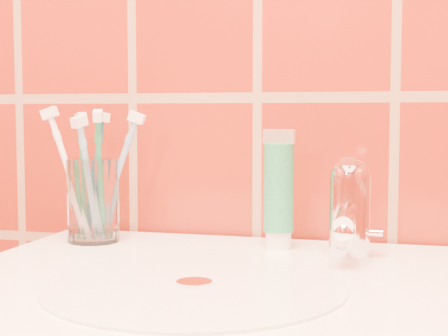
# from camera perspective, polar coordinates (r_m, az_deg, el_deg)

# --- Properties ---
(glass_tumbler) EXTENTS (0.07, 0.07, 0.11)m
(glass_tumbler) POSITION_cam_1_polar(r_m,az_deg,el_deg) (0.93, -10.80, -2.65)
(glass_tumbler) COLOR white
(glass_tumbler) RESTS_ON pedestal_sink
(toothpaste_tube) EXTENTS (0.04, 0.04, 0.15)m
(toothpaste_tube) POSITION_cam_1_polar(r_m,az_deg,el_deg) (0.86, 4.56, -2.08)
(toothpaste_tube) COLOR white
(toothpaste_tube) RESTS_ON pedestal_sink
(faucet) EXTENTS (0.05, 0.11, 0.12)m
(faucet) POSITION_cam_1_polar(r_m,az_deg,el_deg) (0.82, 10.37, -2.96)
(faucet) COLOR white
(faucet) RESTS_ON pedestal_sink
(toothbrush_0) EXTENTS (0.10, 0.09, 0.18)m
(toothbrush_0) POSITION_cam_1_polar(r_m,az_deg,el_deg) (0.92, -8.95, -0.78)
(toothbrush_0) COLOR #729FCA
(toothbrush_0) RESTS_ON glass_tumbler
(toothbrush_1) EXTENTS (0.06, 0.08, 0.18)m
(toothbrush_1) POSITION_cam_1_polar(r_m,az_deg,el_deg) (0.94, -10.63, -0.69)
(toothbrush_1) COLOR navy
(toothbrush_1) RESTS_ON glass_tumbler
(toothbrush_2) EXTENTS (0.07, 0.08, 0.18)m
(toothbrush_2) POSITION_cam_1_polar(r_m,az_deg,el_deg) (0.93, -11.57, -0.78)
(toothbrush_2) COLOR #1F7644
(toothbrush_2) RESTS_ON glass_tumbler
(toothbrush_3) EXTENTS (0.07, 0.10, 0.19)m
(toothbrush_3) POSITION_cam_1_polar(r_m,az_deg,el_deg) (0.90, -10.32, -0.82)
(toothbrush_3) COLOR #217E4A
(toothbrush_3) RESTS_ON glass_tumbler
(toothbrush_4) EXTENTS (0.09, 0.08, 0.18)m
(toothbrush_4) POSITION_cam_1_polar(r_m,az_deg,el_deg) (0.92, -12.66, -0.63)
(toothbrush_4) COLOR white
(toothbrush_4) RESTS_ON glass_tumbler
(toothbrush_5) EXTENTS (0.06, 0.10, 0.18)m
(toothbrush_5) POSITION_cam_1_polar(r_m,az_deg,el_deg) (0.90, -11.12, -1.07)
(toothbrush_5) COLOR #7CB9DD
(toothbrush_5) RESTS_ON glass_tumbler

